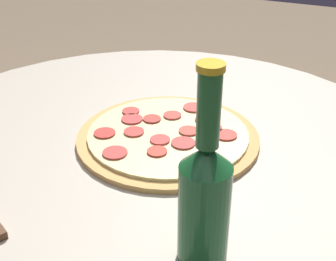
{
  "coord_description": "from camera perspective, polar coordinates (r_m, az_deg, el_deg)",
  "views": [
    {
      "loc": [
        -0.33,
        0.65,
        1.15
      ],
      "look_at": [
        -0.02,
        -0.04,
        0.72
      ],
      "focal_mm": 50.0,
      "sensor_mm": 36.0,
      "label": 1
    }
  ],
  "objects": [
    {
      "name": "table",
      "position": [
        0.95,
        -2.14,
        -10.52
      ],
      "size": [
        1.05,
        1.05,
        0.7
      ],
      "color": "#B2A893",
      "rests_on": "ground_plane"
    },
    {
      "name": "pizza",
      "position": [
        0.88,
        0.0,
        -0.66
      ],
      "size": [
        0.34,
        0.34,
        0.02
      ],
      "color": "tan",
      "rests_on": "table"
    },
    {
      "name": "beer_bottle",
      "position": [
        0.58,
        4.49,
        -8.03
      ],
      "size": [
        0.07,
        0.07,
        0.27
      ],
      "color": "#195628",
      "rests_on": "table"
    }
  ]
}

